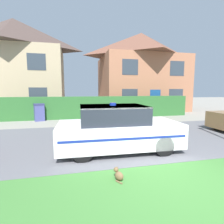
# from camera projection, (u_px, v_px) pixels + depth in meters

# --- Properties ---
(ground_plane) EXTENTS (80.00, 80.00, 0.00)m
(ground_plane) POSITION_uv_depth(u_px,v_px,m) (181.00, 181.00, 3.97)
(ground_plane) COLOR gray
(road_strip) EXTENTS (28.00, 5.75, 0.01)m
(road_strip) POSITION_uv_depth(u_px,v_px,m) (129.00, 137.00, 7.63)
(road_strip) COLOR #5B5B60
(road_strip) RESTS_ON ground
(lawn_verge) EXTENTS (28.00, 2.60, 0.01)m
(lawn_verge) POSITION_uv_depth(u_px,v_px,m) (192.00, 190.00, 3.59)
(lawn_verge) COLOR #3D7533
(lawn_verge) RESTS_ON ground
(garden_hedge) EXTENTS (14.93, 0.83, 1.58)m
(garden_hedge) POSITION_uv_depth(u_px,v_px,m) (93.00, 107.00, 13.00)
(garden_hedge) COLOR #2D662D
(garden_hedge) RESTS_ON ground
(police_car) EXTENTS (4.10, 1.93, 1.63)m
(police_car) POSITION_uv_depth(u_px,v_px,m) (117.00, 129.00, 5.93)
(police_car) COLOR black
(police_car) RESTS_ON road_strip
(cat) EXTENTS (0.25, 0.35, 0.30)m
(cat) POSITION_uv_depth(u_px,v_px,m) (118.00, 175.00, 4.01)
(cat) COLOR brown
(cat) RESTS_ON ground
(house_left) EXTENTS (8.64, 5.54, 8.35)m
(house_left) POSITION_uv_depth(u_px,v_px,m) (16.00, 66.00, 15.83)
(house_left) COLOR tan
(house_left) RESTS_ON ground
(house_right) EXTENTS (8.45, 6.63, 7.83)m
(house_right) POSITION_uv_depth(u_px,v_px,m) (141.00, 71.00, 18.21)
(house_right) COLOR #A86B4C
(house_right) RESTS_ON ground
(wheelie_bin) EXTENTS (0.78, 0.76, 1.17)m
(wheelie_bin) POSITION_uv_depth(u_px,v_px,m) (39.00, 112.00, 11.67)
(wheelie_bin) COLOR #474C8C
(wheelie_bin) RESTS_ON ground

